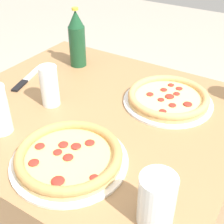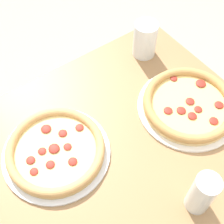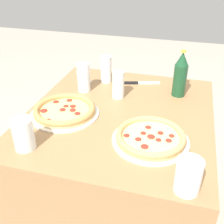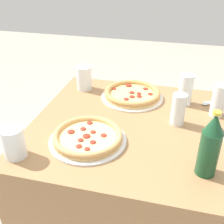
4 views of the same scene
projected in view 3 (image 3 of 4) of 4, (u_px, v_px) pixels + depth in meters
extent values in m
plane|color=#A89E8E|center=(118.00, 220.00, 1.72)|extent=(8.00, 8.00, 0.00)
cube|color=#997047|center=(119.00, 173.00, 1.53)|extent=(0.97, 0.85, 0.77)
cylinder|color=silver|center=(150.00, 140.00, 1.13)|extent=(0.31, 0.31, 0.01)
cylinder|color=tan|center=(150.00, 138.00, 1.12)|extent=(0.28, 0.28, 0.01)
cylinder|color=#EACC7F|center=(151.00, 137.00, 1.12)|extent=(0.24, 0.24, 0.00)
torus|color=tan|center=(151.00, 136.00, 1.12)|extent=(0.28, 0.28, 0.02)
ellipsoid|color=maroon|center=(169.00, 140.00, 1.09)|extent=(0.03, 0.03, 0.01)
ellipsoid|color=maroon|center=(158.00, 140.00, 1.10)|extent=(0.02, 0.02, 0.01)
ellipsoid|color=maroon|center=(151.00, 136.00, 1.11)|extent=(0.03, 0.03, 0.01)
ellipsoid|color=maroon|center=(148.00, 127.00, 1.17)|extent=(0.03, 0.03, 0.01)
ellipsoid|color=maroon|center=(143.00, 133.00, 1.14)|extent=(0.02, 0.02, 0.01)
ellipsoid|color=maroon|center=(145.00, 146.00, 1.06)|extent=(0.03, 0.03, 0.01)
ellipsoid|color=maroon|center=(126.00, 135.00, 1.12)|extent=(0.03, 0.03, 0.01)
ellipsoid|color=maroon|center=(138.00, 139.00, 1.10)|extent=(0.03, 0.03, 0.01)
ellipsoid|color=maroon|center=(172.00, 136.00, 1.12)|extent=(0.02, 0.02, 0.01)
ellipsoid|color=maroon|center=(160.00, 133.00, 1.14)|extent=(0.03, 0.03, 0.01)
cylinder|color=silver|center=(65.00, 113.00, 1.31)|extent=(0.32, 0.32, 0.01)
cylinder|color=#DBB775|center=(65.00, 112.00, 1.31)|extent=(0.29, 0.29, 0.01)
cylinder|color=#E5C170|center=(65.00, 110.00, 1.30)|extent=(0.25, 0.25, 0.00)
torus|color=tan|center=(64.00, 109.00, 1.30)|extent=(0.29, 0.29, 0.03)
ellipsoid|color=maroon|center=(62.00, 110.00, 1.30)|extent=(0.03, 0.03, 0.01)
ellipsoid|color=maroon|center=(73.00, 106.00, 1.33)|extent=(0.03, 0.03, 0.01)
ellipsoid|color=maroon|center=(48.00, 120.00, 1.22)|extent=(0.02, 0.02, 0.01)
ellipsoid|color=maroon|center=(69.00, 100.00, 1.38)|extent=(0.03, 0.03, 0.01)
ellipsoid|color=maroon|center=(77.00, 113.00, 1.27)|extent=(0.03, 0.03, 0.01)
ellipsoid|color=maroon|center=(56.00, 102.00, 1.36)|extent=(0.03, 0.03, 0.01)
ellipsoid|color=maroon|center=(44.00, 111.00, 1.29)|extent=(0.03, 0.03, 0.01)
ellipsoid|color=maroon|center=(66.00, 106.00, 1.33)|extent=(0.03, 0.03, 0.01)
ellipsoid|color=maroon|center=(73.00, 110.00, 1.30)|extent=(0.03, 0.03, 0.01)
cylinder|color=white|center=(106.00, 69.00, 1.59)|extent=(0.06, 0.06, 0.15)
cylinder|color=beige|center=(106.00, 73.00, 1.61)|extent=(0.05, 0.05, 0.10)
cylinder|color=white|center=(84.00, 78.00, 1.49)|extent=(0.07, 0.07, 0.15)
cylinder|color=black|center=(84.00, 82.00, 1.50)|extent=(0.06, 0.06, 0.10)
cylinder|color=white|center=(23.00, 134.00, 1.06)|extent=(0.08, 0.08, 0.13)
cylinder|color=maroon|center=(24.00, 135.00, 1.07)|extent=(0.07, 0.07, 0.11)
cylinder|color=white|center=(118.00, 85.00, 1.43)|extent=(0.06, 0.06, 0.14)
cylinder|color=silver|center=(118.00, 86.00, 1.43)|extent=(0.05, 0.05, 0.12)
cylinder|color=white|center=(188.00, 176.00, 0.87)|extent=(0.08, 0.08, 0.12)
cylinder|color=#935123|center=(187.00, 182.00, 0.89)|extent=(0.07, 0.07, 0.06)
cylinder|color=#194728|center=(180.00, 80.00, 1.44)|extent=(0.07, 0.07, 0.17)
cone|color=#194728|center=(183.00, 59.00, 1.38)|extent=(0.07, 0.07, 0.07)
cylinder|color=gold|center=(184.00, 51.00, 1.36)|extent=(0.03, 0.03, 0.01)
cube|color=black|center=(131.00, 83.00, 1.61)|extent=(0.05, 0.09, 0.01)
cube|color=silver|center=(149.00, 83.00, 1.61)|extent=(0.06, 0.13, 0.01)
cube|color=silver|center=(83.00, 76.00, 1.69)|extent=(0.13, 0.13, 0.01)
ellipsoid|color=silver|center=(89.00, 81.00, 1.62)|extent=(0.05, 0.05, 0.01)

